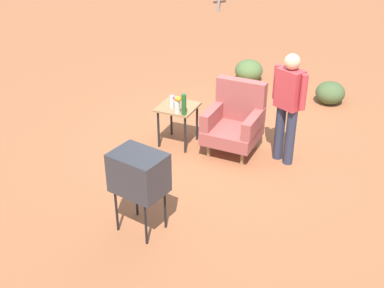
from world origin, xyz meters
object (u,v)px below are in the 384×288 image
(armchair, at_px, (235,120))
(person_standing, at_px, (288,102))
(bottle_short_clear, at_px, (172,102))
(side_table, at_px, (178,112))
(tv_on_stand, at_px, (139,173))
(flower_vase, at_px, (177,104))
(soda_can_blue, at_px, (184,107))
(bottle_wine_green, at_px, (184,105))

(armchair, relative_size, person_standing, 0.65)
(person_standing, height_order, bottle_short_clear, person_standing)
(side_table, relative_size, person_standing, 0.39)
(armchair, distance_m, tv_on_stand, 2.31)
(person_standing, distance_m, bottle_short_clear, 1.71)
(armchair, relative_size, flower_vase, 4.00)
(person_standing, height_order, flower_vase, person_standing)
(bottle_short_clear, xyz_separation_m, soda_can_blue, (0.20, -0.01, -0.04))
(flower_vase, bearing_deg, side_table, 113.78)
(side_table, xyz_separation_m, person_standing, (1.64, 0.15, 0.39))
(person_standing, xyz_separation_m, bottle_wine_green, (-1.42, -0.38, -0.14))
(armchair, xyz_separation_m, tv_on_stand, (-0.36, -2.26, 0.28))
(bottle_wine_green, distance_m, flower_vase, 0.12)
(armchair, relative_size, side_table, 1.66)
(armchair, relative_size, tv_on_stand, 1.03)
(side_table, height_order, tv_on_stand, tv_on_stand)
(tv_on_stand, height_order, bottle_wine_green, tv_on_stand)
(armchair, height_order, bottle_short_clear, armchair)
(side_table, bearing_deg, tv_on_stand, -76.42)
(side_table, xyz_separation_m, soda_can_blue, (0.15, -0.10, 0.16))
(tv_on_stand, relative_size, soda_can_blue, 8.44)
(bottle_wine_green, height_order, flower_vase, bottle_wine_green)
(armchair, height_order, soda_can_blue, armchair)
(armchair, bearing_deg, flower_vase, -153.45)
(person_standing, distance_m, flower_vase, 1.59)
(bottle_wine_green, bearing_deg, tv_on_stand, -81.06)
(armchair, xyz_separation_m, person_standing, (0.77, -0.02, 0.44))
(person_standing, bearing_deg, bottle_short_clear, -171.89)
(armchair, xyz_separation_m, bottle_wine_green, (-0.65, -0.40, 0.30))
(side_table, bearing_deg, bottle_short_clear, -117.89)
(bottle_wine_green, bearing_deg, person_standing, 14.95)
(side_table, distance_m, person_standing, 1.69)
(tv_on_stand, distance_m, bottle_short_clear, 2.07)
(bottle_wine_green, height_order, bottle_short_clear, bottle_wine_green)
(flower_vase, bearing_deg, person_standing, 13.17)
(side_table, relative_size, flower_vase, 2.41)
(armchair, relative_size, bottle_wine_green, 3.31)
(bottle_short_clear, bearing_deg, flower_vase, -40.10)
(armchair, xyz_separation_m, soda_can_blue, (-0.71, -0.27, 0.20))
(person_standing, bearing_deg, soda_can_blue, -170.56)
(armchair, distance_m, flower_vase, 0.91)
(person_standing, bearing_deg, flower_vase, -166.83)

